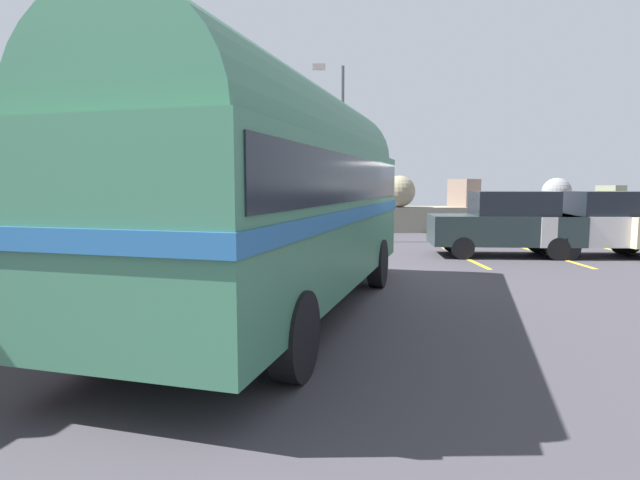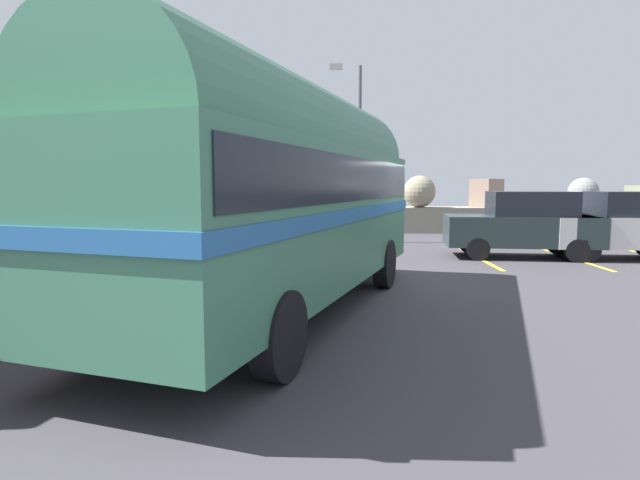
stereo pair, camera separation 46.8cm
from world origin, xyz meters
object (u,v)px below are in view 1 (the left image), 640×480
Objects in this scene: parked_car_middle at (604,223)px; lamp_post at (339,144)px; vintage_coach at (281,186)px; parked_car_nearest at (505,223)px.

lamp_post reaches higher than parked_car_middle.
vintage_coach is 2.14× the size of parked_car_middle.
vintage_coach is at bearing 142.74° from parked_car_nearest.
lamp_post is (-7.35, 3.87, 2.51)m from parked_car_middle.
parked_car_nearest is at bearing 64.49° from vintage_coach.
parked_car_nearest is at bearing 88.76° from parked_car_middle.
parked_car_middle is (2.78, -0.18, 0.00)m from parked_car_nearest.
parked_car_nearest is 6.38m from lamp_post.
vintage_coach is 11.01m from parked_car_middle.
parked_car_middle is at bearing -88.18° from parked_car_nearest.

